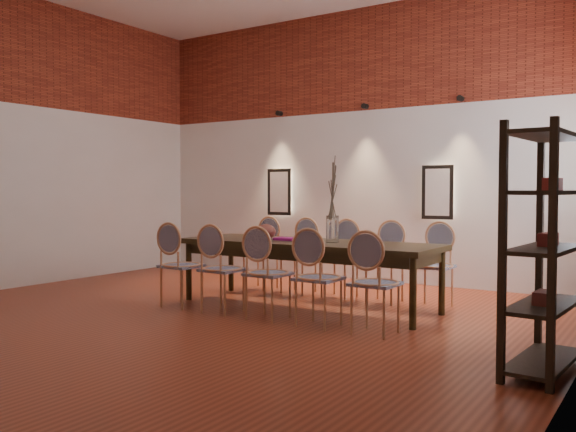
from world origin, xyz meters
The scene contains 24 objects.
floor centered at (0.00, 0.00, -0.01)m, with size 7.00×7.00×0.02m, color maroon.
wall_back centered at (0.00, 3.55, 2.00)m, with size 7.00×0.10×4.00m, color silver.
brick_band_back centered at (0.00, 3.48, 3.25)m, with size 7.00×0.02×1.50m, color maroon.
niche_left centered at (-1.30, 3.45, 1.30)m, with size 0.36×0.06×0.66m, color #FFEAC6.
niche_right centered at (1.30, 3.45, 1.30)m, with size 0.36×0.06×0.66m, color #FFEAC6.
spot_fixture_left centered at (-1.30, 3.42, 2.55)m, with size 0.08×0.08×0.10m, color black.
spot_fixture_mid centered at (0.20, 3.42, 2.55)m, with size 0.08×0.08×0.10m, color black.
spot_fixture_right centered at (1.60, 3.42, 2.55)m, with size 0.08×0.08×0.10m, color black.
dining_table centered at (0.55, 1.22, 0.38)m, with size 3.02×0.97×0.75m, color #30220E.
chair_near_a centered at (-0.66, 0.46, 0.47)m, with size 0.44×0.44×0.94m, color tan, non-canonical shape.
chair_near_b centered at (-0.06, 0.46, 0.47)m, with size 0.44×0.44×0.94m, color tan, non-canonical shape.
chair_near_c centered at (0.54, 0.45, 0.47)m, with size 0.44×0.44×0.94m, color tan, non-canonical shape.
chair_near_d centered at (1.15, 0.44, 0.47)m, with size 0.44×0.44×0.94m, color tan, non-canonical shape.
chair_near_e centered at (1.75, 0.44, 0.47)m, with size 0.44×0.44×0.94m, color tan, non-canonical shape.
chair_far_a centered at (-0.65, 1.99, 0.47)m, with size 0.44×0.44×0.94m, color tan, non-canonical shape.
chair_far_b centered at (-0.05, 1.99, 0.47)m, with size 0.44×0.44×0.94m, color tan, non-canonical shape.
chair_far_c centered at (0.56, 1.98, 0.47)m, with size 0.44×0.44×0.94m, color tan, non-canonical shape.
chair_far_d centered at (1.16, 1.98, 0.47)m, with size 0.44×0.44×0.94m, color tan, non-canonical shape.
chair_far_e centered at (1.77, 1.97, 0.47)m, with size 0.44×0.44×0.94m, color tan, non-canonical shape.
vase centered at (0.88, 1.21, 0.90)m, with size 0.14×0.14×0.30m, color silver.
dried_branches centered at (0.88, 1.21, 1.35)m, with size 0.50×0.50×0.70m, color #453829, non-canonical shape.
bowl centered at (0.01, 1.17, 0.84)m, with size 0.24×0.24×0.18m, color maroon.
book centered at (0.28, 1.21, 0.77)m, with size 0.26×0.18×0.03m, color #991576.
shelving_rack centered at (3.28, 0.04, 0.90)m, with size 0.38×1.00×1.80m, color black, non-canonical shape.
Camera 1 is at (4.10, -4.67, 1.33)m, focal length 38.00 mm.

